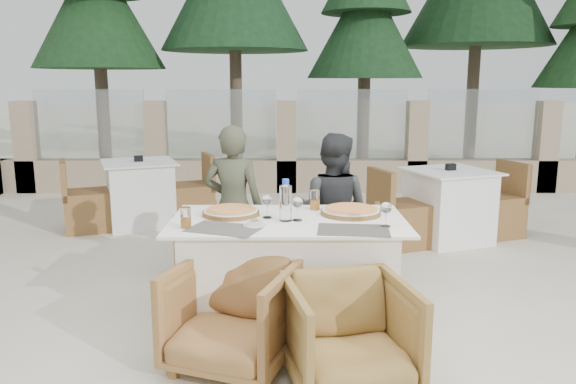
{
  "coord_description": "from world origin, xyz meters",
  "views": [
    {
      "loc": [
        -0.0,
        -3.81,
        1.7
      ],
      "look_at": [
        0.01,
        0.21,
        0.9
      ],
      "focal_mm": 35.0,
      "sensor_mm": 36.0,
      "label": 1
    }
  ],
  "objects_px": {
    "bg_table_b": "(448,206)",
    "diner_left": "(233,207)",
    "wine_glass_near": "(297,207)",
    "beer_glass_left": "(186,218)",
    "diner_right": "(332,212)",
    "water_bottle": "(286,200)",
    "armchair_far_left": "(228,242)",
    "wine_glass_centre": "(267,205)",
    "bg_table_a": "(140,194)",
    "pizza_left": "(231,211)",
    "olive_dish": "(255,223)",
    "wine_glass_corner": "(386,213)",
    "armchair_far_right": "(338,243)",
    "armchair_near_right": "(350,335)",
    "armchair_near_left": "(233,316)",
    "pizza_right": "(351,211)",
    "dining_table": "(288,273)",
    "beer_glass_right": "(315,200)"
  },
  "relations": [
    {
      "from": "bg_table_b",
      "to": "diner_left",
      "type": "bearing_deg",
      "value": -168.33
    },
    {
      "from": "wine_glass_near",
      "to": "beer_glass_left",
      "type": "bearing_deg",
      "value": -165.67
    },
    {
      "from": "diner_left",
      "to": "diner_right",
      "type": "distance_m",
      "value": 0.82
    },
    {
      "from": "water_bottle",
      "to": "diner_right",
      "type": "relative_size",
      "value": 0.22
    },
    {
      "from": "water_bottle",
      "to": "armchair_far_left",
      "type": "height_order",
      "value": "water_bottle"
    },
    {
      "from": "armchair_far_left",
      "to": "diner_right",
      "type": "height_order",
      "value": "diner_right"
    },
    {
      "from": "wine_glass_centre",
      "to": "bg_table_a",
      "type": "height_order",
      "value": "wine_glass_centre"
    },
    {
      "from": "pizza_left",
      "to": "wine_glass_near",
      "type": "bearing_deg",
      "value": -19.33
    },
    {
      "from": "water_bottle",
      "to": "diner_right",
      "type": "distance_m",
      "value": 0.92
    },
    {
      "from": "water_bottle",
      "to": "wine_glass_near",
      "type": "bearing_deg",
      "value": 2.03
    },
    {
      "from": "water_bottle",
      "to": "diner_right",
      "type": "xyz_separation_m",
      "value": [
        0.38,
        0.8,
        -0.27
      ]
    },
    {
      "from": "olive_dish",
      "to": "diner_right",
      "type": "bearing_deg",
      "value": 58.25
    },
    {
      "from": "wine_glass_near",
      "to": "wine_glass_corner",
      "type": "xyz_separation_m",
      "value": [
        0.57,
        -0.16,
        0.0
      ]
    },
    {
      "from": "armchair_far_right",
      "to": "diner_left",
      "type": "relative_size",
      "value": 0.53
    },
    {
      "from": "water_bottle",
      "to": "armchair_near_right",
      "type": "height_order",
      "value": "water_bottle"
    },
    {
      "from": "armchair_near_left",
      "to": "armchair_near_right",
      "type": "bearing_deg",
      "value": -0.32
    },
    {
      "from": "pizza_right",
      "to": "bg_table_b",
      "type": "relative_size",
      "value": 0.26
    },
    {
      "from": "pizza_right",
      "to": "armchair_far_left",
      "type": "bearing_deg",
      "value": 138.29
    },
    {
      "from": "pizza_left",
      "to": "pizza_right",
      "type": "relative_size",
      "value": 0.94
    },
    {
      "from": "wine_glass_centre",
      "to": "armchair_far_right",
      "type": "relative_size",
      "value": 0.25
    },
    {
      "from": "dining_table",
      "to": "bg_table_b",
      "type": "bearing_deg",
      "value": 51.04
    },
    {
      "from": "wine_glass_centre",
      "to": "armchair_far_right",
      "type": "bearing_deg",
      "value": 56.63
    },
    {
      "from": "beer_glass_right",
      "to": "armchair_far_right",
      "type": "relative_size",
      "value": 0.2
    },
    {
      "from": "wine_glass_corner",
      "to": "bg_table_a",
      "type": "relative_size",
      "value": 0.11
    },
    {
      "from": "armchair_far_right",
      "to": "diner_left",
      "type": "xyz_separation_m",
      "value": [
        -0.89,
        -0.12,
        0.35
      ]
    },
    {
      "from": "olive_dish",
      "to": "armchair_near_right",
      "type": "relative_size",
      "value": 0.16
    },
    {
      "from": "dining_table",
      "to": "wine_glass_centre",
      "type": "xyz_separation_m",
      "value": [
        -0.14,
        0.04,
        0.48
      ]
    },
    {
      "from": "diner_right",
      "to": "bg_table_b",
      "type": "xyz_separation_m",
      "value": [
        1.36,
        1.38,
        -0.26
      ]
    },
    {
      "from": "diner_left",
      "to": "wine_glass_corner",
      "type": "bearing_deg",
      "value": 145.6
    },
    {
      "from": "wine_glass_centre",
      "to": "diner_right",
      "type": "xyz_separation_m",
      "value": [
        0.51,
        0.72,
        -0.22
      ]
    },
    {
      "from": "bg_table_b",
      "to": "water_bottle",
      "type": "bearing_deg",
      "value": -148.54
    },
    {
      "from": "dining_table",
      "to": "wine_glass_near",
      "type": "bearing_deg",
      "value": -31.98
    },
    {
      "from": "wine_glass_centre",
      "to": "bg_table_b",
      "type": "height_order",
      "value": "wine_glass_centre"
    },
    {
      "from": "bg_table_a",
      "to": "bg_table_b",
      "type": "bearing_deg",
      "value": -31.92
    },
    {
      "from": "dining_table",
      "to": "armchair_far_left",
      "type": "bearing_deg",
      "value": 117.58
    },
    {
      "from": "wine_glass_centre",
      "to": "pizza_left",
      "type": "bearing_deg",
      "value": 161.49
    },
    {
      "from": "wine_glass_corner",
      "to": "wine_glass_centre",
      "type": "bearing_deg",
      "value": 162.67
    },
    {
      "from": "pizza_right",
      "to": "armchair_near_left",
      "type": "bearing_deg",
      "value": -137.27
    },
    {
      "from": "wine_glass_corner",
      "to": "bg_table_b",
      "type": "relative_size",
      "value": 0.11
    },
    {
      "from": "diner_right",
      "to": "bg_table_a",
      "type": "relative_size",
      "value": 0.79
    },
    {
      "from": "wine_glass_corner",
      "to": "beer_glass_right",
      "type": "bearing_deg",
      "value": 131.07
    },
    {
      "from": "dining_table",
      "to": "armchair_near_left",
      "type": "distance_m",
      "value": 0.67
    },
    {
      "from": "wine_glass_centre",
      "to": "wine_glass_corner",
      "type": "bearing_deg",
      "value": -17.33
    },
    {
      "from": "pizza_left",
      "to": "wine_glass_corner",
      "type": "distance_m",
      "value": 1.08
    },
    {
      "from": "armchair_far_left",
      "to": "water_bottle",
      "type": "bearing_deg",
      "value": 139.0
    },
    {
      "from": "armchair_far_right",
      "to": "armchair_near_right",
      "type": "xyz_separation_m",
      "value": [
        -0.1,
        -1.74,
        -0.02
      ]
    },
    {
      "from": "diner_left",
      "to": "olive_dish",
      "type": "bearing_deg",
      "value": 111.82
    },
    {
      "from": "diner_left",
      "to": "beer_glass_left",
      "type": "bearing_deg",
      "value": 87.04
    },
    {
      "from": "armchair_near_right",
      "to": "diner_left",
      "type": "distance_m",
      "value": 1.84
    },
    {
      "from": "water_bottle",
      "to": "bg_table_b",
      "type": "relative_size",
      "value": 0.17
    }
  ]
}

